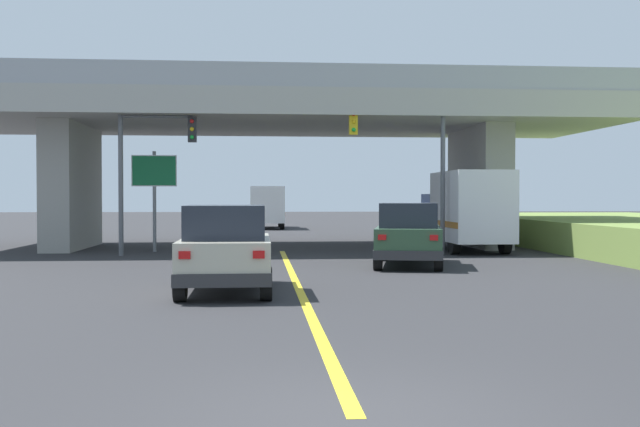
# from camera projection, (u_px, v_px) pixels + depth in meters

# --- Properties ---
(ground) EXTENTS (160.00, 160.00, 0.00)m
(ground) POSITION_uv_depth(u_px,v_px,m) (280.00, 247.00, 32.61)
(ground) COLOR #2B2B2D
(overpass_bridge) EXTENTS (28.97, 10.10, 7.25)m
(overpass_bridge) POSITION_uv_depth(u_px,v_px,m) (280.00, 129.00, 32.49)
(overpass_bridge) COLOR #A8A59E
(overpass_bridge) RESTS_ON ground
(lane_divider_stripe) EXTENTS (0.20, 22.87, 0.01)m
(lane_divider_stripe) POSITION_uv_depth(u_px,v_px,m) (297.00, 284.00, 18.69)
(lane_divider_stripe) COLOR yellow
(lane_divider_stripe) RESTS_ON ground
(suv_lead) EXTENTS (2.06, 4.31, 2.02)m
(suv_lead) POSITION_uv_depth(u_px,v_px,m) (226.00, 249.00, 17.01)
(suv_lead) COLOR #B7B29E
(suv_lead) RESTS_ON ground
(suv_crossing) EXTENTS (2.96, 4.99, 2.02)m
(suv_crossing) POSITION_uv_depth(u_px,v_px,m) (409.00, 234.00, 23.64)
(suv_crossing) COLOR #2D4C33
(suv_crossing) RESTS_ON ground
(box_truck) EXTENTS (2.33, 6.50, 3.23)m
(box_truck) POSITION_uv_depth(u_px,v_px,m) (467.00, 210.00, 30.21)
(box_truck) COLOR navy
(box_truck) RESTS_ON ground
(traffic_signal_nearside) EXTENTS (3.73, 0.36, 6.12)m
(traffic_signal_nearside) POSITION_uv_depth(u_px,v_px,m) (412.00, 151.00, 28.22)
(traffic_signal_nearside) COLOR #56595E
(traffic_signal_nearside) RESTS_ON ground
(traffic_signal_farside) EXTENTS (2.92, 0.36, 6.05)m
(traffic_signal_farside) POSITION_uv_depth(u_px,v_px,m) (145.00, 155.00, 27.75)
(traffic_signal_farside) COLOR #56595E
(traffic_signal_farside) RESTS_ON ground
(highway_sign) EXTENTS (1.80, 0.17, 4.06)m
(highway_sign) POSITION_uv_depth(u_px,v_px,m) (154.00, 178.00, 29.62)
(highway_sign) COLOR slate
(highway_sign) RESTS_ON ground
(semi_truck_distant) EXTENTS (2.33, 6.40, 2.95)m
(semi_truck_distant) POSITION_uv_depth(u_px,v_px,m) (267.00, 206.00, 52.22)
(semi_truck_distant) COLOR silver
(semi_truck_distant) RESTS_ON ground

